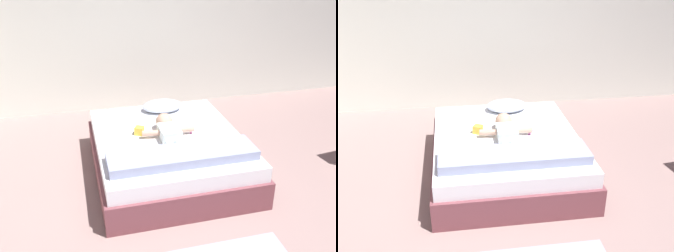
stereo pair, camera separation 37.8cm
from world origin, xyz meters
TOP-DOWN VIEW (x-y plane):
  - ground_plane at (0.00, 0.00)m, footprint 8.00×8.00m
  - wall_behind_bed at (0.00, 3.00)m, footprint 8.00×0.12m
  - bed at (-0.16, 1.10)m, footprint 1.46×1.71m
  - pillow at (-0.06, 1.72)m, footprint 0.45×0.32m
  - baby at (-0.16, 1.09)m, footprint 0.52×0.60m
  - toothbrush at (0.10, 1.12)m, footprint 0.08×0.11m
  - blanket at (-0.16, 0.59)m, footprint 1.31×0.35m
  - toy_block at (-0.43, 1.19)m, footprint 0.11×0.11m

SIDE VIEW (x-z plane):
  - ground_plane at x=0.00m, z-range 0.00..0.00m
  - bed at x=-0.16m, z-range 0.00..0.41m
  - toothbrush at x=0.10m, z-range 0.41..0.43m
  - toy_block at x=-0.43m, z-range 0.41..0.49m
  - blanket at x=-0.16m, z-range 0.41..0.50m
  - pillow at x=-0.06m, z-range 0.41..0.53m
  - baby at x=-0.16m, z-range 0.39..0.56m
  - wall_behind_bed at x=0.00m, z-range 0.00..2.73m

